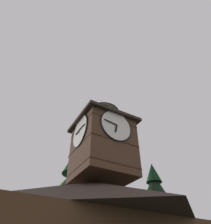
{
  "coord_description": "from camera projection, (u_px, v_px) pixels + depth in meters",
  "views": [
    {
      "loc": [
        8.24,
        12.29,
        2.28
      ],
      "look_at": [
        1.34,
        0.15,
        13.36
      ],
      "focal_mm": 32.17,
      "sensor_mm": 36.0,
      "label": 1
    }
  ],
  "objects": [
    {
      "name": "clock_tower",
      "position": [
        103.0,
        142.0,
        16.45
      ],
      "size": [
        4.8,
        4.8,
        7.46
      ],
      "color": "#4C3323",
      "rests_on": "building_main"
    },
    {
      "name": "pine_tree_behind",
      "position": [
        73.0,
        210.0,
        18.17
      ],
      "size": [
        6.57,
        6.57,
        14.77
      ],
      "color": "#473323",
      "rests_on": "ground_plane"
    },
    {
      "name": "moon",
      "position": [
        69.0,
        208.0,
        48.1
      ],
      "size": [
        1.84,
        1.84,
        1.84
      ],
      "color": "silver"
    },
    {
      "name": "flying_bird_high",
      "position": [
        125.0,
        120.0,
        24.39
      ],
      "size": [
        0.21,
        0.51,
        0.12
      ],
      "color": "black"
    }
  ]
}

